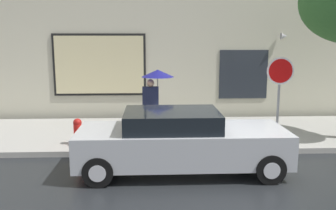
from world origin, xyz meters
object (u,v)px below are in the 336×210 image
(fire_hydrant, at_px, (78,132))
(stop_sign, at_px, (280,82))
(parked_car, at_px, (180,141))
(pedestrian_with_umbrella, at_px, (155,83))

(fire_hydrant, height_order, stop_sign, stop_sign)
(parked_car, bearing_deg, fire_hydrant, 146.24)
(parked_car, relative_size, fire_hydrant, 6.47)
(fire_hydrant, relative_size, pedestrian_with_umbrella, 0.37)
(fire_hydrant, bearing_deg, parked_car, -33.76)
(pedestrian_with_umbrella, height_order, stop_sign, stop_sign)
(pedestrian_with_umbrella, bearing_deg, parked_car, -79.78)
(parked_car, height_order, pedestrian_with_umbrella, pedestrian_with_umbrella)
(pedestrian_with_umbrella, bearing_deg, fire_hydrant, -151.60)
(parked_car, bearing_deg, pedestrian_with_umbrella, 100.22)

